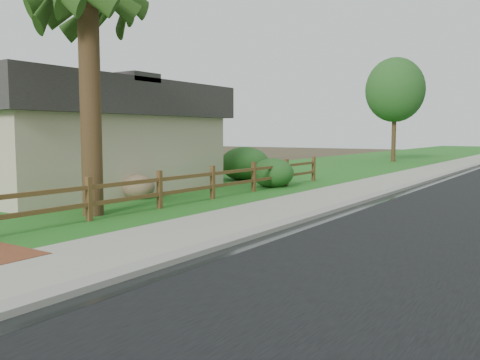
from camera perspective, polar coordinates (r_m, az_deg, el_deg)
The scene contains 10 objects.
ground at distance 8.02m, azimuth -15.52°, elevation -10.25°, with size 120.00×120.00×0.00m, color #3D2F21.
sidewalk at distance 40.62m, azimuth 24.25°, elevation 1.94°, with size 2.20×90.00×0.10m, color gray.
grass_strip at distance 40.98m, azimuth 21.63°, elevation 2.03°, with size 1.60×90.00×0.06m, color #1A5D1C.
lawn_near at distance 42.39m, azimuth 14.75°, elevation 2.32°, with size 9.00×90.00×0.04m, color #1A5D1C.
ranch_fence at distance 14.91m, azimuth -5.87°, elevation -0.50°, with size 0.12×16.92×1.10m.
house at distance 20.72m, azimuth -20.80°, elevation 4.86°, with size 10.60×9.60×4.05m.
boulder at distance 16.49m, azimuth -11.41°, elevation -0.76°, with size 1.22×0.91×0.81m, color brown.
shrub_c at distance 19.55m, azimuth 3.73°, elevation 0.78°, with size 1.60×1.60×1.16m, color #184519.
shrub_d at distance 22.57m, azimuth 0.53°, elevation 1.85°, with size 2.21×2.21×1.50m, color #184519.
tree_mid_left at distance 38.50m, azimuth 17.01°, elevation 9.63°, with size 4.18×4.18×7.48m.
Camera 1 is at (5.90, -4.99, 2.13)m, focal length 38.00 mm.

